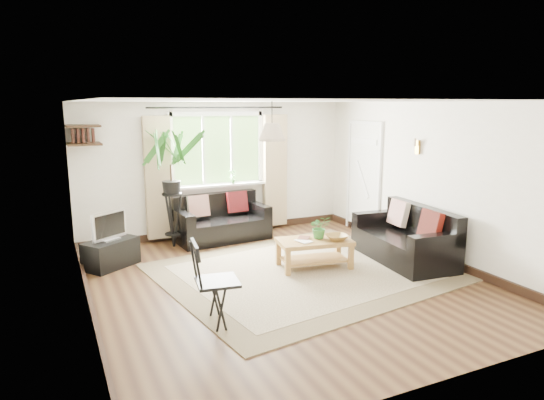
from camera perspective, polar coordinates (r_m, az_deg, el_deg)
name	(u,v)px	position (r m, az deg, el deg)	size (l,w,h in m)	color
floor	(284,281)	(6.68, 1.47, -9.48)	(5.50, 5.50, 0.00)	black
ceiling	(285,101)	(6.25, 1.58, 11.57)	(5.50, 5.50, 0.00)	white
wall_back	(217,169)	(8.87, -6.45, 3.64)	(5.00, 0.02, 2.40)	silver
wall_front	(437,251)	(4.15, 18.82, -5.69)	(5.00, 0.02, 2.40)	silver
wall_left	(81,212)	(5.72, -21.51, -1.31)	(0.02, 5.50, 2.40)	silver
wall_right	(431,181)	(7.79, 18.23, 2.08)	(0.02, 5.50, 2.40)	silver
rug	(302,272)	(6.99, 3.57, -8.44)	(3.78, 3.24, 0.02)	beige
window	(218,150)	(8.79, -6.41, 5.87)	(2.50, 0.16, 2.16)	white
door	(363,179)	(9.10, 10.71, 2.43)	(0.06, 0.96, 2.06)	silver
corner_shelf	(83,135)	(8.12, -21.30, 7.14)	(0.50, 0.50, 0.34)	black
pendant_lamp	(272,128)	(6.62, 0.00, 8.52)	(0.36, 0.36, 0.54)	beige
wall_sconce	(416,145)	(7.90, 16.61, 6.25)	(0.12, 0.12, 0.28)	beige
sofa_back	(222,219)	(8.57, -5.90, -2.23)	(1.60, 0.80, 0.75)	black
sofa_right	(404,236)	(7.63, 15.23, -4.09)	(0.85, 1.70, 0.80)	black
coffee_table	(314,254)	(7.14, 4.98, -6.32)	(1.05, 0.57, 0.43)	brown
table_plant	(320,227)	(7.11, 5.63, -3.20)	(0.30, 0.26, 0.34)	#2C6729
bowl	(337,237)	(7.09, 7.61, -4.36)	(0.31, 0.31, 0.08)	olive
book_a	(299,242)	(6.90, 3.19, -4.96)	(0.17, 0.23, 0.02)	white
book_b	(298,238)	(7.11, 3.10, -4.46)	(0.17, 0.22, 0.02)	brown
tv_stand	(111,253)	(7.55, -18.42, -5.97)	(0.76, 0.43, 0.41)	black
tv	(109,225)	(7.44, -18.62, -2.82)	(0.58, 0.19, 0.45)	#A5A5AA
palm_stand	(172,189)	(8.16, -11.72, 1.29)	(0.77, 0.77, 1.97)	black
folding_chair	(217,283)	(5.32, -6.46, -9.69)	(0.49, 0.49, 0.94)	black
sill_plant	(233,176)	(8.86, -4.65, 2.79)	(0.14, 0.10, 0.27)	#2D6023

